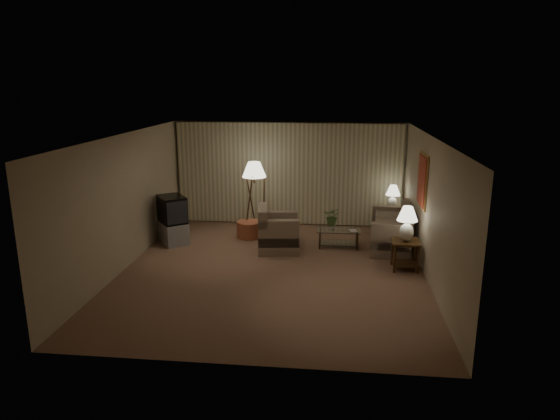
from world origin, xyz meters
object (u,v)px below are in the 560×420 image
at_px(table_lamp_far, 393,195).
at_px(coffee_table, 339,236).
at_px(ottoman, 249,229).
at_px(side_table_far, 392,217).
at_px(floor_lamp, 254,197).
at_px(tv_cabinet, 173,232).
at_px(armchair, 278,233).
at_px(crt_tv, 172,209).
at_px(side_table_near, 405,250).
at_px(table_lamp_near, 407,221).
at_px(sofa, 391,231).
at_px(vase, 332,226).

bearing_deg(table_lamp_far, coffee_table, -135.81).
distance_m(coffee_table, ottoman, 2.22).
bearing_deg(side_table_far, floor_lamp, -172.30).
bearing_deg(tv_cabinet, armchair, 47.81).
bearing_deg(table_lamp_far, tv_cabinet, -165.14).
bearing_deg(floor_lamp, table_lamp_far, 7.70).
bearing_deg(side_table_far, crt_tv, -165.14).
xyz_separation_m(armchair, table_lamp_far, (2.68, 1.64, 0.57)).
bearing_deg(side_table_near, side_table_far, 90.00).
height_order(tv_cabinet, floor_lamp, floor_lamp).
relative_size(side_table_far, table_lamp_near, 0.84).
relative_size(armchair, side_table_near, 1.94).
distance_m(side_table_near, table_lamp_far, 2.60).
bearing_deg(table_lamp_far, armchair, -148.47).
height_order(side_table_near, coffee_table, side_table_near).
xyz_separation_m(armchair, floor_lamp, (-0.72, 1.18, 0.55)).
relative_size(armchair, table_lamp_near, 1.64).
relative_size(side_table_near, coffee_table, 0.61).
bearing_deg(crt_tv, tv_cabinet, 0.00).
distance_m(armchair, table_lamp_near, 2.89).
distance_m(sofa, coffee_table, 1.19).
xyz_separation_m(sofa, coffee_table, (-1.18, -0.10, -0.11)).
bearing_deg(table_lamp_near, sofa, 96.34).
bearing_deg(tv_cabinet, side_table_near, 41.17).
xyz_separation_m(table_lamp_near, ottoman, (-3.49, 1.77, -0.82)).
bearing_deg(vase, side_table_near, -40.25).
height_order(table_lamp_near, vase, table_lamp_near).
xyz_separation_m(side_table_far, table_lamp_far, (0.00, 0.00, 0.56)).
height_order(armchair, side_table_far, armchair).
height_order(side_table_far, tv_cabinet, side_table_far).
distance_m(floor_lamp, vase, 2.14).
distance_m(table_lamp_far, coffee_table, 1.97).
relative_size(sofa, crt_tv, 2.12).
bearing_deg(tv_cabinet, floor_lamp, 80.80).
bearing_deg(ottoman, armchair, -46.89).
height_order(tv_cabinet, crt_tv, crt_tv).
xyz_separation_m(armchair, side_table_far, (2.68, 1.64, 0.01)).
bearing_deg(floor_lamp, table_lamp_near, -31.45).
height_order(sofa, tv_cabinet, sofa).
distance_m(table_lamp_near, coffee_table, 1.97).
xyz_separation_m(tv_cabinet, vase, (3.72, 0.09, 0.24)).
bearing_deg(floor_lamp, ottoman, -105.96).
distance_m(crt_tv, ottoman, 1.92).
height_order(side_table_near, table_lamp_far, table_lamp_far).
bearing_deg(vase, table_lamp_far, 41.13).
bearing_deg(side_table_near, ottoman, 153.15).
bearing_deg(table_lamp_far, floor_lamp, -172.30).
distance_m(sofa, side_table_near, 1.36).
bearing_deg(armchair, coffee_table, -82.65).
relative_size(sofa, side_table_near, 3.16).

